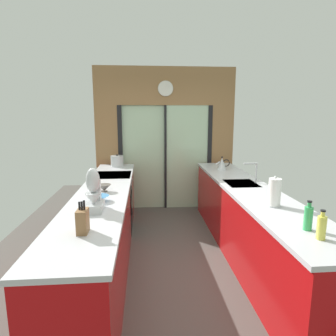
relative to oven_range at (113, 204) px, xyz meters
name	(u,v)px	position (x,y,z in m)	size (l,w,h in m)	color
ground_plane	(175,248)	(0.91, -0.65, -0.47)	(5.04, 7.60, 0.02)	#4C4742
back_wall_unit	(165,131)	(0.91, 1.15, 1.07)	(2.64, 0.12, 2.70)	olive
left_counter_run	(103,232)	(0.00, -1.12, 0.01)	(0.62, 3.80, 0.92)	#AD0C0F
right_counter_run	(248,222)	(1.82, -0.95, 0.01)	(0.62, 3.80, 0.92)	#AD0C0F
sink_faucet	(254,170)	(1.97, -0.70, 0.65)	(0.19, 0.02, 0.28)	#B7BABC
oven_range	(113,204)	(0.00, 0.00, 0.00)	(0.60, 0.60, 0.92)	black
mixing_bowl_near	(99,198)	(0.02, -1.38, 0.50)	(0.21, 0.21, 0.06)	teal
mixing_bowl_far	(104,188)	(0.02, -0.98, 0.51)	(0.16, 0.16, 0.09)	#514C47
knife_block	(83,221)	(0.02, -2.21, 0.56)	(0.08, 0.14, 0.26)	brown
stand_mixer	(94,194)	(0.02, -1.69, 0.63)	(0.17, 0.27, 0.42)	#B7BABC
stock_pot	(117,161)	(0.02, 0.73, 0.56)	(0.23, 0.23, 0.22)	#B7BABC
kettle	(222,164)	(1.80, 0.30, 0.56)	(0.24, 0.15, 0.22)	#B7BABC
soap_bottle_near	(322,227)	(1.80, -2.48, 0.56)	(0.07, 0.07, 0.23)	#D1CC4C
soap_bottle_far	(308,218)	(1.80, -2.30, 0.57)	(0.07, 0.07, 0.24)	#339E56
paper_towel_roll	(275,193)	(1.80, -1.69, 0.61)	(0.14, 0.14, 0.31)	#B7BABC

